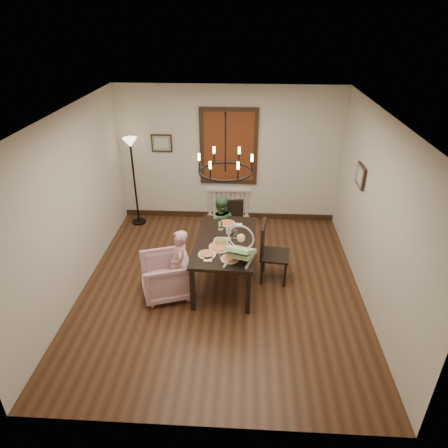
# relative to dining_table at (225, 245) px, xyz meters

# --- Properties ---
(room_shell) EXTENTS (4.51, 5.00, 2.81)m
(room_shell) POSITION_rel_dining_table_xyz_m (-0.06, 0.18, 0.70)
(room_shell) COLOR #4B2E19
(room_shell) RESTS_ON ground
(dining_table) EXTENTS (1.01, 1.71, 0.79)m
(dining_table) POSITION_rel_dining_table_xyz_m (0.00, 0.00, 0.00)
(dining_table) COLOR black
(dining_table) RESTS_ON room_shell
(chair_far) EXTENTS (0.45, 0.45, 0.93)m
(chair_far) POSITION_rel_dining_table_xyz_m (0.09, 1.05, -0.24)
(chair_far) COLOR black
(chair_far) RESTS_ON room_shell
(chair_right) EXTENTS (0.52, 0.52, 1.05)m
(chair_right) POSITION_rel_dining_table_xyz_m (0.81, 0.10, -0.17)
(chair_right) COLOR black
(chair_right) RESTS_ON room_shell
(armchair) EXTENTS (0.94, 0.92, 0.67)m
(armchair) POSITION_rel_dining_table_xyz_m (-0.92, -0.40, -0.36)
(armchair) COLOR #CC9CA4
(armchair) RESTS_ON room_shell
(elderly_woman) EXTENTS (0.27, 0.37, 0.96)m
(elderly_woman) POSITION_rel_dining_table_xyz_m (-0.67, -0.43, -0.22)
(elderly_woman) COLOR #D19396
(elderly_woman) RESTS_ON room_shell
(seated_man) EXTENTS (0.47, 0.38, 0.94)m
(seated_man) POSITION_rel_dining_table_xyz_m (-0.14, 0.89, -0.23)
(seated_man) COLOR #3F6B42
(seated_man) RESTS_ON room_shell
(baby_bouncer) EXTENTS (0.57, 0.67, 0.38)m
(baby_bouncer) POSITION_rel_dining_table_xyz_m (0.25, -0.54, 0.27)
(baby_bouncer) COLOR #ACDB97
(baby_bouncer) RESTS_ON dining_table
(salad_bowl) EXTENTS (0.28, 0.28, 0.07)m
(salad_bowl) POSITION_rel_dining_table_xyz_m (-0.06, -0.11, 0.12)
(salad_bowl) COLOR white
(salad_bowl) RESTS_ON dining_table
(pizza_platter) EXTENTS (0.35, 0.35, 0.04)m
(pizza_platter) POSITION_rel_dining_table_xyz_m (-0.07, -0.23, 0.11)
(pizza_platter) COLOR tan
(pizza_platter) RESTS_ON dining_table
(drinking_glass) EXTENTS (0.07, 0.07, 0.14)m
(drinking_glass) POSITION_rel_dining_table_xyz_m (0.16, 0.08, 0.16)
(drinking_glass) COLOR silver
(drinking_glass) RESTS_ON dining_table
(window_blinds) EXTENTS (1.00, 0.03, 1.40)m
(window_blinds) POSITION_rel_dining_table_xyz_m (-0.06, 2.27, 0.90)
(window_blinds) COLOR brown
(window_blinds) RESTS_ON room_shell
(radiator) EXTENTS (0.92, 0.12, 0.62)m
(radiator) POSITION_rel_dining_table_xyz_m (-0.06, 2.29, -0.35)
(radiator) COLOR silver
(radiator) RESTS_ON room_shell
(picture_back) EXTENTS (0.42, 0.03, 0.36)m
(picture_back) POSITION_rel_dining_table_xyz_m (-1.41, 2.28, 0.95)
(picture_back) COLOR black
(picture_back) RESTS_ON room_shell
(picture_right) EXTENTS (0.03, 0.42, 0.36)m
(picture_right) POSITION_rel_dining_table_xyz_m (2.15, 0.71, 0.95)
(picture_right) COLOR black
(picture_right) RESTS_ON room_shell
(floor_lamp) EXTENTS (0.30, 0.30, 1.80)m
(floor_lamp) POSITION_rel_dining_table_xyz_m (-1.96, 1.96, 0.20)
(floor_lamp) COLOR black
(floor_lamp) RESTS_ON room_shell
(chandelier) EXTENTS (0.80, 0.80, 0.04)m
(chandelier) POSITION_rel_dining_table_xyz_m (0.00, 0.00, 1.25)
(chandelier) COLOR black
(chandelier) RESTS_ON room_shell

